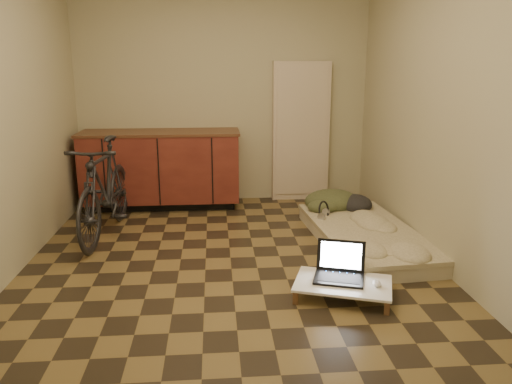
{
  "coord_description": "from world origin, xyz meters",
  "views": [
    {
      "loc": [
        -0.12,
        -4.15,
        1.68
      ],
      "look_at": [
        0.24,
        0.19,
        0.55
      ],
      "focal_mm": 35.0,
      "sensor_mm": 36.0,
      "label": 1
    }
  ],
  "objects": [
    {
      "name": "room_shell",
      "position": [
        0.0,
        0.0,
        1.3
      ],
      "size": [
        3.5,
        4.0,
        2.6
      ],
      "color": "brown",
      "rests_on": "ground"
    },
    {
      "name": "cabinets",
      "position": [
        -0.75,
        1.7,
        0.47
      ],
      "size": [
        1.84,
        0.62,
        0.91
      ],
      "color": "black",
      "rests_on": "ground"
    },
    {
      "name": "appliance_panel",
      "position": [
        0.95,
        1.94,
        0.85
      ],
      "size": [
        0.7,
        0.1,
        1.7
      ],
      "primitive_type": "cube",
      "color": "beige",
      "rests_on": "ground"
    },
    {
      "name": "bicycle",
      "position": [
        -1.2,
        0.69,
        0.53
      ],
      "size": [
        0.63,
        1.69,
        1.07
      ],
      "primitive_type": "imported",
      "rotation": [
        0.0,
        0.0,
        -0.09
      ],
      "color": "black",
      "rests_on": "ground"
    },
    {
      "name": "futon",
      "position": [
        1.3,
        0.25,
        0.08
      ],
      "size": [
        1.0,
        1.87,
        0.16
      ],
      "rotation": [
        0.0,
        0.0,
        0.08
      ],
      "color": "beige",
      "rests_on": "ground"
    },
    {
      "name": "clothing_pile",
      "position": [
        1.22,
        1.02,
        0.28
      ],
      "size": [
        0.68,
        0.58,
        0.25
      ],
      "primitive_type": null,
      "rotation": [
        0.0,
        0.0,
        0.08
      ],
      "color": "#3C4327",
      "rests_on": "futon"
    },
    {
      "name": "headphones",
      "position": [
        0.98,
        0.64,
        0.23
      ],
      "size": [
        0.3,
        0.3,
        0.15
      ],
      "primitive_type": null,
      "rotation": [
        0.0,
        0.0,
        0.88
      ],
      "color": "black",
      "rests_on": "futon"
    },
    {
      "name": "lap_desk",
      "position": [
        0.8,
        -0.83,
        0.1
      ],
      "size": [
        0.8,
        0.65,
        0.12
      ],
      "rotation": [
        0.0,
        0.0,
        -0.34
      ],
      "color": "brown",
      "rests_on": "ground"
    },
    {
      "name": "laptop",
      "position": [
        0.8,
        -0.74,
        0.17
      ],
      "size": [
        0.45,
        0.42,
        0.25
      ],
      "rotation": [
        0.0,
        0.0,
        -0.31
      ],
      "color": "black",
      "rests_on": "lap_desk"
    },
    {
      "name": "mouse",
      "position": [
        1.03,
        -0.91,
        0.13
      ],
      "size": [
        0.07,
        0.11,
        0.04
      ],
      "primitive_type": "ellipsoid",
      "rotation": [
        0.0,
        0.0,
        -0.1
      ],
      "color": "white",
      "rests_on": "lap_desk"
    }
  ]
}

